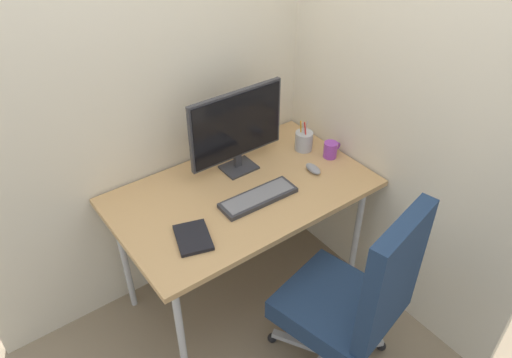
{
  "coord_description": "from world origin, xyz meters",
  "views": [
    {
      "loc": [
        -1.08,
        -1.56,
        2.23
      ],
      "look_at": [
        0.03,
        -0.08,
        0.85
      ],
      "focal_mm": 34.27,
      "sensor_mm": 36.0,
      "label": 1
    }
  ],
  "objects_px": {
    "notebook": "(193,238)",
    "pen_holder": "(304,141)",
    "office_chair": "(355,300)",
    "keyboard": "(258,197)",
    "monitor": "(237,128)",
    "coffee_mug": "(331,150)",
    "mouse": "(313,169)"
  },
  "relations": [
    {
      "from": "notebook",
      "to": "pen_holder",
      "type": "bearing_deg",
      "value": 34.61
    },
    {
      "from": "office_chair",
      "to": "keyboard",
      "type": "height_order",
      "value": "office_chair"
    },
    {
      "from": "pen_holder",
      "to": "monitor",
      "type": "bearing_deg",
      "value": 170.04
    },
    {
      "from": "notebook",
      "to": "coffee_mug",
      "type": "bearing_deg",
      "value": 24.96
    },
    {
      "from": "monitor",
      "to": "notebook",
      "type": "bearing_deg",
      "value": -144.87
    },
    {
      "from": "office_chair",
      "to": "monitor",
      "type": "bearing_deg",
      "value": 90.09
    },
    {
      "from": "office_chair",
      "to": "notebook",
      "type": "height_order",
      "value": "office_chair"
    },
    {
      "from": "monitor",
      "to": "pen_holder",
      "type": "distance_m",
      "value": 0.44
    },
    {
      "from": "mouse",
      "to": "coffee_mug",
      "type": "bearing_deg",
      "value": 20.69
    },
    {
      "from": "mouse",
      "to": "pen_holder",
      "type": "xyz_separation_m",
      "value": [
        0.1,
        0.19,
        0.04
      ]
    },
    {
      "from": "mouse",
      "to": "office_chair",
      "type": "bearing_deg",
      "value": -110.79
    },
    {
      "from": "notebook",
      "to": "coffee_mug",
      "type": "distance_m",
      "value": 0.93
    },
    {
      "from": "monitor",
      "to": "keyboard",
      "type": "bearing_deg",
      "value": -104.87
    },
    {
      "from": "office_chair",
      "to": "coffee_mug",
      "type": "relative_size",
      "value": 9.95
    },
    {
      "from": "mouse",
      "to": "coffee_mug",
      "type": "distance_m",
      "value": 0.18
    },
    {
      "from": "monitor",
      "to": "pen_holder",
      "type": "bearing_deg",
      "value": -9.96
    },
    {
      "from": "pen_holder",
      "to": "coffee_mug",
      "type": "xyz_separation_m",
      "value": [
        0.07,
        -0.14,
        -0.01
      ]
    },
    {
      "from": "keyboard",
      "to": "coffee_mug",
      "type": "xyz_separation_m",
      "value": [
        0.53,
        0.07,
        0.03
      ]
    },
    {
      "from": "keyboard",
      "to": "notebook",
      "type": "bearing_deg",
      "value": -172.74
    },
    {
      "from": "office_chair",
      "to": "mouse",
      "type": "height_order",
      "value": "office_chair"
    },
    {
      "from": "mouse",
      "to": "monitor",
      "type": "bearing_deg",
      "value": 142.82
    },
    {
      "from": "office_chair",
      "to": "notebook",
      "type": "xyz_separation_m",
      "value": [
        -0.47,
        0.55,
        0.22
      ]
    },
    {
      "from": "office_chair",
      "to": "monitor",
      "type": "xyz_separation_m",
      "value": [
        -0.0,
        0.88,
        0.45
      ]
    },
    {
      "from": "monitor",
      "to": "mouse",
      "type": "distance_m",
      "value": 0.45
    },
    {
      "from": "monitor",
      "to": "mouse",
      "type": "relative_size",
      "value": 5.05
    },
    {
      "from": "monitor",
      "to": "mouse",
      "type": "bearing_deg",
      "value": -41.68
    },
    {
      "from": "pen_holder",
      "to": "notebook",
      "type": "height_order",
      "value": "pen_holder"
    },
    {
      "from": "mouse",
      "to": "coffee_mug",
      "type": "height_order",
      "value": "coffee_mug"
    },
    {
      "from": "coffee_mug",
      "to": "keyboard",
      "type": "bearing_deg",
      "value": -173.04
    },
    {
      "from": "mouse",
      "to": "pen_holder",
      "type": "relative_size",
      "value": 0.58
    },
    {
      "from": "keyboard",
      "to": "pen_holder",
      "type": "xyz_separation_m",
      "value": [
        0.47,
        0.21,
        0.04
      ]
    },
    {
      "from": "pen_holder",
      "to": "notebook",
      "type": "distance_m",
      "value": 0.9
    }
  ]
}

